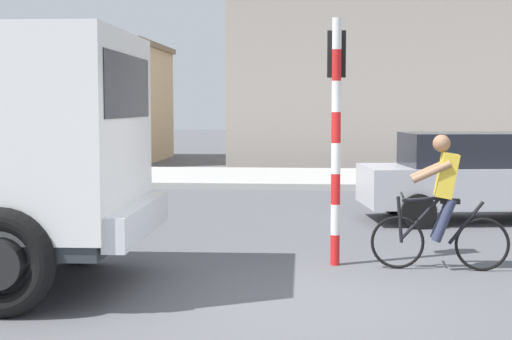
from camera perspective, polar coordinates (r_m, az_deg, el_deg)
The scene contains 7 objects.
ground_plane at distance 8.10m, azimuth 3.17°, elevation -10.01°, with size 120.00×120.00×0.00m, color #56565B.
sidewalk_far at distance 21.26m, azimuth 4.33°, elevation -0.60°, with size 80.00×5.00×0.16m, color #ADADA8.
cyclist at distance 9.84m, azimuth 13.78°, elevation -2.39°, with size 1.73×0.50×1.72m.
traffic_light_pole at distance 9.91m, azimuth 6.06°, elevation 4.76°, with size 0.24×0.43×3.20m.
car_white_mid at distance 14.24m, azimuth 15.93°, elevation -0.44°, with size 4.20×2.29×1.60m.
building_corner_left at distance 30.58m, azimuth -17.92°, elevation 4.83°, with size 11.57×6.31×4.43m.
building_mid_block at distance 28.76m, azimuth 9.85°, elevation 6.80°, with size 11.50×6.76×6.22m.
Camera 1 is at (0.24, -7.83, 2.07)m, focal length 53.12 mm.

